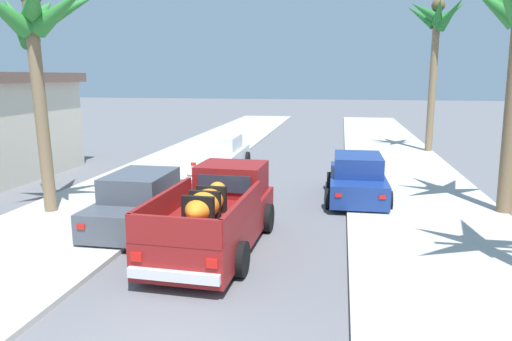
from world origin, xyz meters
The scene contains 10 objects.
sidewalk_left centered at (-4.96, 12.00, 0.06)m, with size 4.69×60.00×0.12m, color #B2AFA8.
sidewalk_right centered at (4.96, 12.00, 0.06)m, with size 4.69×60.00×0.12m, color #B2AFA8.
curb_left centered at (-4.01, 12.00, 0.05)m, with size 0.16×60.00×0.10m, color silver.
curb_right centered at (4.01, 12.00, 0.05)m, with size 0.16×60.00×0.10m, color silver.
pickup_truck centered at (-0.53, 5.51, 0.81)m, with size 2.35×5.27×1.80m.
car_left_near centered at (-2.93, 6.61, 0.71)m, with size 2.05×4.27×1.54m.
car_right_near centered at (2.94, 10.67, 0.71)m, with size 2.08×4.28×1.54m.
car_left_mid centered at (-2.80, 14.67, 0.71)m, with size 2.07×4.28×1.54m.
palm_tree_left_fore centered at (-6.16, 7.19, 5.52)m, with size 3.95×4.11×6.68m.
palm_tree_right_fore centered at (7.07, 21.48, 6.57)m, with size 3.15×3.35×8.02m.
Camera 1 is at (2.34, -4.97, 4.09)m, focal length 32.72 mm.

